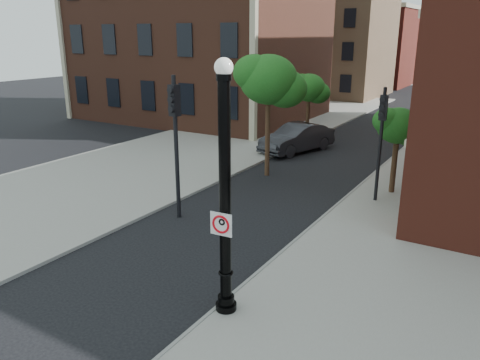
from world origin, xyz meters
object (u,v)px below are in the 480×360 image
Objects in this scene: parked_car at (297,138)px; traffic_signal_left at (175,124)px; traffic_signal_right at (382,127)px; lamppost at (225,206)px; no_parking_sign at (221,224)px.

traffic_signal_left is at bearing -70.56° from parked_car.
traffic_signal_right is at bearing -27.49° from parked_car.
parked_car is (-5.74, 16.84, -2.12)m from lamppost.
traffic_signal_right is (6.16, 5.66, -0.41)m from traffic_signal_left.
lamppost is 1.17× the size of traffic_signal_left.
parked_car is at bearing 100.21° from traffic_signal_left.
lamppost is 0.45m from no_parking_sign.
traffic_signal_right is at bearing 80.52° from no_parking_sign.
parked_car is 9.68m from traffic_signal_right.
parked_car is at bearing 108.83° from lamppost.
no_parking_sign is at bearing -54.41° from parked_car.
traffic_signal_left is at bearing -145.39° from traffic_signal_right.
traffic_signal_left is at bearing 138.45° from lamppost.
lamppost is at bearing -103.23° from traffic_signal_right.
parked_car is 1.06× the size of traffic_signal_right.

